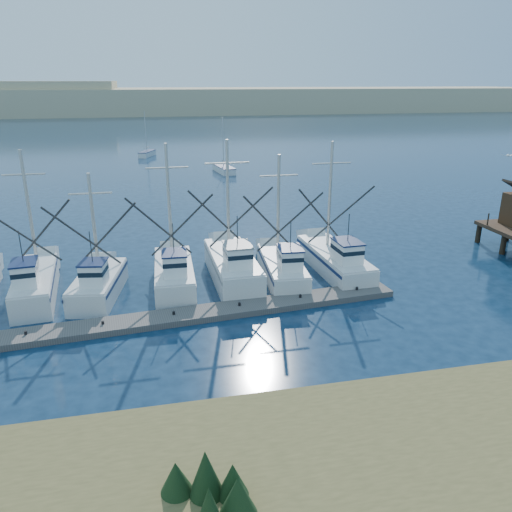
{
  "coord_description": "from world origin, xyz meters",
  "views": [
    {
      "loc": [
        -9.06,
        -21.35,
        13.34
      ],
      "look_at": [
        -2.69,
        8.0,
        2.73
      ],
      "focal_mm": 35.0,
      "sensor_mm": 36.0,
      "label": 1
    }
  ],
  "objects": [
    {
      "name": "sailboat_far",
      "position": [
        -8.97,
        74.0,
        0.51
      ],
      "size": [
        3.33,
        5.38,
        8.1
      ],
      "rotation": [
        0.0,
        0.0,
        -0.38
      ],
      "color": "silver",
      "rests_on": "ground"
    },
    {
      "name": "sailboat_near",
      "position": [
        2.32,
        54.18,
        0.49
      ],
      "size": [
        2.76,
        6.53,
        8.1
      ],
      "rotation": [
        0.0,
        0.0,
        0.14
      ],
      "color": "silver",
      "rests_on": "ground"
    },
    {
      "name": "floating_dock",
      "position": [
        -8.17,
        5.46,
        0.19
      ],
      "size": [
        28.37,
        4.55,
        0.38
      ],
      "primitive_type": "cube",
      "rotation": [
        0.0,
        0.0,
        0.09
      ],
      "color": "#595350",
      "rests_on": "ground"
    },
    {
      "name": "trawler_fleet",
      "position": [
        -7.6,
        10.45,
        0.99
      ],
      "size": [
        27.48,
        9.11,
        9.59
      ],
      "color": "silver",
      "rests_on": "ground"
    },
    {
      "name": "flying_gull",
      "position": [
        16.68,
        10.58,
        8.17
      ],
      "size": [
        1.15,
        0.21,
        0.21
      ],
      "color": "white",
      "rests_on": "ground"
    },
    {
      "name": "dune_ridge",
      "position": [
        0.0,
        210.0,
        5.0
      ],
      "size": [
        360.0,
        60.0,
        10.0
      ],
      "primitive_type": "cube",
      "color": "tan",
      "rests_on": "ground"
    },
    {
      "name": "ground",
      "position": [
        0.0,
        0.0,
        0.0
      ],
      "size": [
        500.0,
        500.0,
        0.0
      ],
      "primitive_type": "plane",
      "color": "#0B1E33",
      "rests_on": "ground"
    }
  ]
}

